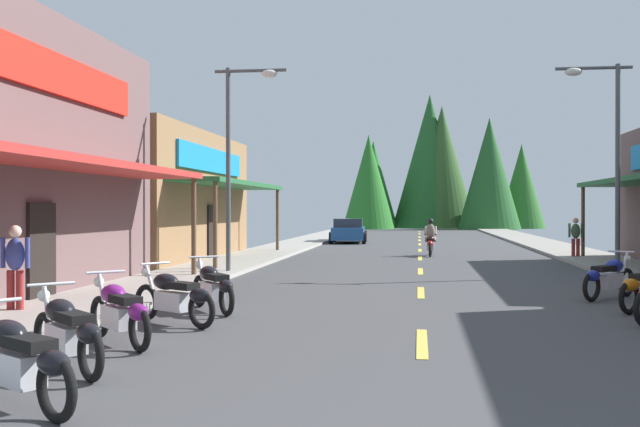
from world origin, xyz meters
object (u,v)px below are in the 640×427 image
at_px(motorcycle_parked_right_5, 609,277).
at_px(streetlamp_left, 239,140).
at_px(motorcycle_parked_left_1, 67,331).
at_px(motorcycle_parked_left_3, 174,296).
at_px(pedestrian_strolling, 576,235).
at_px(parked_car_curbside, 348,231).
at_px(streetlamp_right, 606,138).
at_px(motorcycle_parked_left_2, 119,311).
at_px(pedestrian_waiting, 15,263).
at_px(rider_cruising_lead, 430,240).
at_px(motorcycle_parked_left_0, 18,360).
at_px(motorcycle_parked_left_4, 213,286).

bearing_deg(motorcycle_parked_right_5, streetlamp_left, 105.21).
bearing_deg(motorcycle_parked_left_1, motorcycle_parked_left_3, -48.54).
relative_size(motorcycle_parked_right_5, motorcycle_parked_left_1, 1.01).
xyz_separation_m(streetlamp_left, pedestrian_strolling, (11.36, 8.33, -3.10)).
distance_m(pedestrian_strolling, parked_car_curbside, 16.37).
bearing_deg(pedestrian_strolling, parked_car_curbside, -147.02).
xyz_separation_m(streetlamp_right, parked_car_curbside, (-9.45, 20.25, -3.35)).
xyz_separation_m(motorcycle_parked_left_2, motorcycle_parked_left_3, (0.18, 1.90, 0.00)).
xyz_separation_m(motorcycle_parked_left_1, motorcycle_parked_left_3, (0.10, 3.67, 0.00)).
bearing_deg(pedestrian_waiting, motorcycle_parked_left_1, -144.01).
relative_size(streetlamp_right, motorcycle_parked_left_3, 3.37).
bearing_deg(parked_car_curbside, streetlamp_left, 173.50).
distance_m(motorcycle_parked_right_5, motorcycle_parked_left_1, 11.81).
distance_m(streetlamp_left, rider_cruising_lead, 11.73).
relative_size(streetlamp_right, motorcycle_parked_right_5, 3.73).
bearing_deg(motorcycle_parked_left_1, motorcycle_parked_left_0, 143.87).
relative_size(rider_cruising_lead, parked_car_curbside, 0.49).
height_order(rider_cruising_lead, pedestrian_strolling, pedestrian_strolling).
height_order(motorcycle_parked_left_2, pedestrian_strolling, pedestrian_strolling).
distance_m(motorcycle_parked_right_5, motorcycle_parked_left_0, 12.84).
xyz_separation_m(motorcycle_parked_left_3, parked_car_curbside, (0.08, 30.67, 0.20)).
height_order(streetlamp_right, motorcycle_parked_left_4, streetlamp_right).
relative_size(motorcycle_parked_left_4, pedestrian_strolling, 1.11).
xyz_separation_m(motorcycle_parked_left_2, rider_cruising_lead, (4.78, 20.99, 0.17)).
height_order(motorcycle_parked_left_3, pedestrian_strolling, pedestrian_strolling).
relative_size(streetlamp_left, motorcycle_parked_left_3, 3.36).
bearing_deg(pedestrian_strolling, motorcycle_parked_right_5, -13.55).
xyz_separation_m(motorcycle_parked_left_3, motorcycle_parked_left_4, (0.21, 1.67, 0.00)).
bearing_deg(motorcycle_parked_left_1, pedestrian_strolling, -72.58).
bearing_deg(pedestrian_waiting, rider_cruising_lead, -23.18).
bearing_deg(rider_cruising_lead, motorcycle_parked_left_4, 167.99).
xyz_separation_m(motorcycle_parked_left_0, motorcycle_parked_left_2, (-0.40, 3.43, 0.00)).
relative_size(motorcycle_parked_left_1, motorcycle_parked_left_4, 0.91).
bearing_deg(streetlamp_right, pedestrian_waiting, -142.48).
relative_size(streetlamp_left, motorcycle_parked_left_2, 3.87).
height_order(motorcycle_parked_right_5, pedestrian_waiting, pedestrian_waiting).
bearing_deg(motorcycle_parked_left_2, rider_cruising_lead, -57.42).
bearing_deg(motorcycle_parked_left_0, rider_cruising_lead, -66.65).
relative_size(streetlamp_left, rider_cruising_lead, 2.88).
relative_size(streetlamp_left, pedestrian_waiting, 3.70).
bearing_deg(streetlamp_right, motorcycle_parked_left_0, -120.57).
relative_size(motorcycle_parked_left_1, motorcycle_parked_left_2, 1.02).
relative_size(motorcycle_parked_left_2, motorcycle_parked_left_3, 0.87).
bearing_deg(streetlamp_left, motorcycle_parked_left_1, -85.24).
bearing_deg(pedestrian_strolling, motorcycle_parked_left_4, -36.84).
bearing_deg(motorcycle_parked_left_0, motorcycle_parked_right_5, -95.08).
distance_m(streetlamp_left, streetlamp_right, 10.76).
bearing_deg(parked_car_curbside, motorcycle_parked_left_1, 176.63).
relative_size(pedestrian_waiting, parked_car_curbside, 0.38).
relative_size(motorcycle_parked_left_3, rider_cruising_lead, 0.86).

